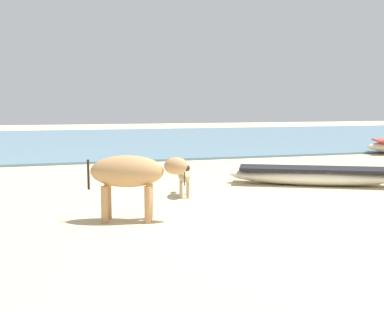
# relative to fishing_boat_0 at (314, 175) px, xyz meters

# --- Properties ---
(ground) EXTENTS (80.00, 80.00, 0.00)m
(ground) POSITION_rel_fishing_boat_0_xyz_m (-1.55, -2.74, -0.23)
(ground) COLOR #CCB789
(sea_water) EXTENTS (60.00, 20.00, 0.08)m
(sea_water) POSITION_rel_fishing_boat_0_xyz_m (-1.55, 15.37, -0.19)
(sea_water) COLOR slate
(sea_water) RESTS_ON ground
(fishing_boat_0) EXTENTS (3.93, 2.48, 0.61)m
(fishing_boat_0) POSITION_rel_fishing_boat_0_xyz_m (0.00, 0.00, 0.00)
(fishing_boat_0) COLOR beige
(fishing_boat_0) RESTS_ON ground
(cow_adult_tan) EXTENTS (1.62, 0.81, 1.07)m
(cow_adult_tan) POSITION_rel_fishing_boat_0_xyz_m (-4.65, -2.05, 0.54)
(cow_adult_tan) COLOR tan
(cow_adult_tan) RESTS_ON ground
(calf_near_dun) EXTENTS (0.43, 0.90, 0.59)m
(calf_near_dun) POSITION_rel_fishing_boat_0_xyz_m (-3.28, -0.37, 0.20)
(calf_near_dun) COLOR tan
(calf_near_dun) RESTS_ON ground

